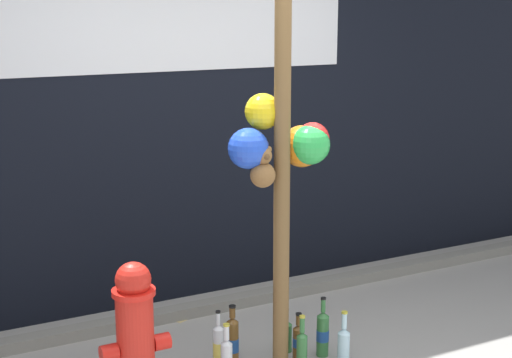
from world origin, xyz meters
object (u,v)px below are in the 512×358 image
Objects in this scene: bottle_1 at (344,343)px; bottle_2 at (218,348)px; bottle_6 at (298,341)px; fire_hydrant at (135,336)px; bottle_7 at (287,335)px; bottle_5 at (323,333)px; bottle_4 at (302,350)px; bottle_0 at (233,339)px; memorial_post at (285,109)px.

bottle_2 reaches higher than bottle_1.
fire_hydrant is at bearing -174.47° from bottle_6.
bottle_7 is (-0.01, 0.13, -0.01)m from bottle_6.
bottle_2 is 0.52m from bottle_6.
bottle_1 is 0.88× the size of bottle_5.
bottle_2 is 1.38× the size of bottle_7.
bottle_1 is 0.77m from bottle_2.
fire_hydrant is 2.91× the size of bottle_7.
bottle_2 is 1.10× the size of bottle_4.
bottle_2 reaches higher than bottle_0.
bottle_0 is at bearing 132.78° from bottle_4.
bottle_0 is 0.92× the size of bottle_2.
bottle_4 is 0.27m from bottle_5.
memorial_post is 1.44m from bottle_4.
bottle_5 reaches higher than bottle_7.
bottle_1 is at bearing -17.55° from bottle_2.
bottle_4 is at bearing -101.77° from bottle_7.
bottle_5 reaches higher than bottle_4.
bottle_5 is (1.24, 0.09, -0.27)m from fire_hydrant.
bottle_2 is at bearing 162.45° from bottle_1.
bottle_1 is at bearing -36.89° from bottle_6.
memorial_post is 1.46m from bottle_6.
bottle_2 reaches higher than bottle_5.
bottle_2 is 0.68m from bottle_5.
bottle_4 is (0.44, -0.22, -0.02)m from bottle_2.
memorial_post reaches higher than fire_hydrant.
bottle_4 is 1.25× the size of bottle_7.
fire_hydrant is at bearing -177.77° from memorial_post.
bottle_1 is at bearing -14.86° from memorial_post.
bottle_5 is (0.23, 0.13, 0.01)m from bottle_4.
bottle_6 is (-0.16, 0.02, -0.02)m from bottle_5.
fire_hydrant is 2.18× the size of bottle_5.
bottle_7 is (-0.23, 0.30, -0.02)m from bottle_1.
bottle_0 is 0.56m from bottle_5.
bottle_0 is at bearing 174.00° from bottle_7.
bottle_5 is (-0.06, 0.15, 0.02)m from bottle_1.
bottle_2 is (0.56, 0.17, -0.26)m from fire_hydrant.
bottle_0 reaches higher than bottle_6.
memorial_post is 1.46m from bottle_5.
bottle_4 reaches higher than bottle_6.
bottle_1 is (0.59, -0.34, -0.01)m from bottle_0.
bottle_6 is at bearing -7.25° from bottle_2.
bottle_5 is at bearing -6.48° from bottle_6.
bottle_0 is (-0.22, 0.24, -1.43)m from memorial_post.
bottle_0 is 0.68m from bottle_1.
bottle_4 is (0.30, -0.32, 0.00)m from bottle_0.
bottle_2 reaches higher than bottle_4.
bottle_7 is at bearing 54.64° from memorial_post.
fire_hydrant is at bearing 177.22° from bottle_1.
bottle_7 is at bearing 138.06° from bottle_5.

